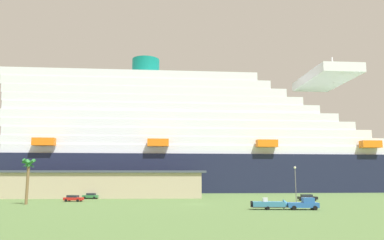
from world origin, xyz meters
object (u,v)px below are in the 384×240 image
Objects in this scene: pickup_truck at (304,204)px; parked_car_red_hatchback at (73,198)px; cruise_ship at (199,146)px; small_boat_on_trailer at (272,204)px; parked_car_green_wagon at (91,196)px; parked_car_black_coupe at (307,197)px; palm_tree at (28,169)px; street_lamp at (295,179)px.

pickup_truck reaches higher than parked_car_red_hatchback.
cruise_ship is 26.66× the size of small_boat_on_trailer.
parked_car_green_wagon is 0.93× the size of parked_car_black_coupe.
palm_tree is at bearing -170.21° from parked_car_black_coupe.
small_boat_on_trailer is 1.70× the size of parked_car_black_coupe.
pickup_truck is at bearing -4.57° from small_boat_on_trailer.
pickup_truck is at bearing -15.12° from palm_tree.
palm_tree is at bearing -128.87° from parked_car_red_hatchback.
cruise_ship is at bearing 61.82° from parked_car_red_hatchback.
cruise_ship reaches higher than parked_car_green_wagon.
street_lamp is at bearing -123.30° from parked_car_black_coupe.
parked_car_green_wagon is (9.07, 21.29, -6.98)m from palm_tree.
pickup_truck reaches higher than parked_car_black_coupe.
pickup_truck reaches higher than parked_car_green_wagon.
pickup_truck is 0.70× the size of small_boat_on_trailer.
pickup_truck is at bearing -110.01° from parked_car_black_coupe.
parked_car_black_coupe is (9.78, 26.84, -0.21)m from pickup_truck.
small_boat_on_trailer is 0.96× the size of street_lamp.
street_lamp reaches higher than small_boat_on_trailer.
cruise_ship is 91.54m from pickup_truck.
cruise_ship is at bearing 96.02° from small_boat_on_trailer.
parked_car_red_hatchback is 1.09× the size of parked_car_green_wagon.
cruise_ship is 21.56× the size of palm_tree.
parked_car_green_wagon is (-52.06, 18.10, -4.64)m from street_lamp.
parked_car_black_coupe is (58.97, 2.04, 0.00)m from parked_car_red_hatchback.
parked_car_black_coupe is at bearing -9.67° from parked_car_green_wagon.
parked_car_black_coupe is (5.45, 8.30, -4.63)m from street_lamp.
small_boat_on_trailer is 55.40m from parked_car_green_wagon.
palm_tree is 2.07× the size of parked_car_red_hatchback.
small_boat_on_trailer is 30.63m from parked_car_black_coupe.
parked_car_red_hatchback is 1.02× the size of parked_car_black_coupe.
street_lamp is 55.32m from parked_car_green_wagon.
parked_car_green_wagon is (-47.74, 36.65, -0.21)m from pickup_truck.
parked_car_black_coupe is (57.52, -9.80, 0.00)m from parked_car_green_wagon.
cruise_ship is at bearing 105.51° from street_lamp.
cruise_ship reaches higher than street_lamp.
small_boat_on_trailer is at bearing -29.28° from parked_car_red_hatchback.
parked_car_black_coupe is at bearing 9.79° from palm_tree.
small_boat_on_trailer reaches higher than parked_car_green_wagon.
parked_car_green_wagon and parked_car_black_coupe have the same top height.
palm_tree is 24.17m from parked_car_green_wagon.
cruise_ship is 25.71× the size of street_lamp.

